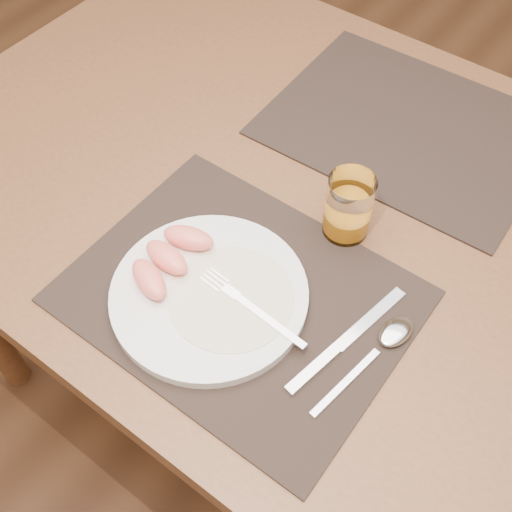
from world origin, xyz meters
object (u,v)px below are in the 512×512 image
object	(u,v)px
table	(325,236)
fork	(244,302)
placemat_near	(239,296)
plate	(209,295)
spoon	(389,339)
juice_glass	(348,209)
placemat_far	(407,127)
knife	(338,348)

from	to	relation	value
table	fork	distance (m)	0.26
placemat_near	plate	xyz separation A→B (m)	(-0.03, -0.03, 0.01)
spoon	juice_glass	xyz separation A→B (m)	(-0.15, 0.13, 0.04)
placemat_near	fork	size ratio (longest dim) A/B	2.57
juice_glass	fork	bearing A→B (deg)	-99.94
plate	spoon	world-z (taller)	plate
fork	juice_glass	bearing A→B (deg)	80.06
placemat_near	fork	world-z (taller)	fork
spoon	table	bearing A→B (deg)	140.27
table	spoon	bearing A→B (deg)	-39.73
placemat_far	spoon	size ratio (longest dim) A/B	2.34
knife	juice_glass	world-z (taller)	juice_glass
table	fork	world-z (taller)	fork
placemat_far	placemat_near	bearing A→B (deg)	-92.66
spoon	fork	bearing A→B (deg)	-157.91
plate	placemat_near	bearing A→B (deg)	42.74
placemat_far	plate	size ratio (longest dim) A/B	1.67
placemat_far	spoon	bearing A→B (deg)	-64.83
plate	spoon	xyz separation A→B (m)	(0.23, 0.09, -0.00)
fork	spoon	distance (m)	0.19
fork	knife	xyz separation A→B (m)	(0.13, 0.02, -0.02)
placemat_near	fork	xyz separation A→B (m)	(0.02, -0.01, 0.02)
plate	knife	bearing A→B (deg)	11.91
plate	knife	size ratio (longest dim) A/B	1.23
spoon	placemat_near	bearing A→B (deg)	-163.37
placemat_far	knife	size ratio (longest dim) A/B	2.05
knife	fork	bearing A→B (deg)	-169.67
placemat_far	knife	xyz separation A→B (m)	(0.13, -0.43, 0.00)
fork	juice_glass	distance (m)	0.20
placemat_far	fork	xyz separation A→B (m)	(-0.00, -0.45, 0.02)
placemat_far	juice_glass	world-z (taller)	juice_glass
table	placemat_near	xyz separation A→B (m)	(-0.01, -0.22, 0.09)
spoon	juice_glass	size ratio (longest dim) A/B	1.87
plate	juice_glass	distance (m)	0.23
table	placemat_near	bearing A→B (deg)	-91.60
spoon	knife	bearing A→B (deg)	-133.89
plate	fork	bearing A→B (deg)	16.07
juice_glass	placemat_far	bearing A→B (deg)	97.53
placemat_far	fork	distance (m)	0.45
placemat_far	knife	distance (m)	0.45
knife	table	bearing A→B (deg)	124.92
placemat_near	spoon	bearing A→B (deg)	16.63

